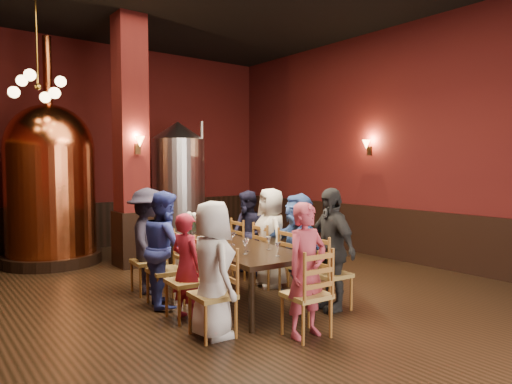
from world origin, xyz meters
TOP-DOWN VIEW (x-y plane):
  - room at (0.00, 0.00)m, footprint 10.00×10.02m
  - wainscot_right at (3.96, 0.00)m, footprint 0.08×9.90m
  - wainscot_back at (0.00, 4.96)m, footprint 7.90×0.08m
  - column at (-0.30, 2.80)m, footprint 0.58×0.58m
  - pendant_cluster at (-1.80, 2.90)m, footprint 0.90×0.90m
  - sconce_wall at (3.90, 0.80)m, footprint 0.20×0.20m
  - sconce_column at (-0.30, 2.50)m, footprint 0.20×0.20m
  - dining_table at (-0.04, -0.07)m, footprint 1.18×2.47m
  - chair_0 at (-0.97, -1.00)m, footprint 0.49×0.49m
  - person_0 at (-0.97, -1.00)m, footprint 0.57×0.78m
  - chair_1 at (-0.91, -0.34)m, footprint 0.49×0.49m
  - person_1 at (-0.91, -0.34)m, footprint 0.40×0.52m
  - chair_2 at (-0.86, 0.32)m, footprint 0.49×0.49m
  - person_2 at (-0.86, 0.32)m, footprint 0.57×0.81m
  - chair_3 at (-0.81, 0.99)m, footprint 0.49×0.49m
  - person_3 at (-0.81, 0.99)m, footprint 0.93×1.13m
  - chair_4 at (0.73, -1.14)m, footprint 0.49×0.49m
  - person_4 at (0.73, -1.14)m, footprint 0.56×0.98m
  - chair_5 at (0.78, -0.47)m, footprint 0.49×0.49m
  - person_5 at (0.78, -0.47)m, footprint 0.71×1.41m
  - chair_6 at (0.83, 0.19)m, footprint 0.49×0.49m
  - person_6 at (0.83, 0.19)m, footprint 0.66×0.84m
  - chair_7 at (0.88, 0.86)m, footprint 0.49×0.49m
  - person_7 at (0.88, 0.86)m, footprint 0.46×0.74m
  - chair_8 at (-0.16, -1.62)m, footprint 0.49×0.49m
  - person_8 at (-0.16, -1.62)m, footprint 0.53×0.35m
  - copper_kettle at (-1.41, 3.91)m, footprint 1.99×1.99m
  - steel_vessel at (1.23, 3.90)m, footprint 1.48×1.48m
  - rose_vase at (-0.11, 0.93)m, footprint 0.23×0.23m
  - wine_glass_0 at (-0.14, -0.50)m, footprint 0.07×0.07m
  - wine_glass_1 at (-0.03, -0.99)m, footprint 0.07×0.07m
  - wine_glass_2 at (0.16, -0.58)m, footprint 0.07×0.07m
  - wine_glass_3 at (-0.26, -0.63)m, footprint 0.07×0.07m
  - wine_glass_4 at (0.01, 0.01)m, footprint 0.07×0.07m
  - wine_glass_5 at (-0.04, 0.26)m, footprint 0.07×0.07m
  - wine_glass_6 at (0.31, 0.61)m, footprint 0.07×0.07m

SIDE VIEW (x-z plane):
  - chair_0 at x=-0.97m, z-range 0.00..0.92m
  - chair_1 at x=-0.91m, z-range 0.00..0.92m
  - chair_2 at x=-0.86m, z-range 0.00..0.92m
  - chair_3 at x=-0.81m, z-range 0.00..0.92m
  - chair_4 at x=0.73m, z-range 0.00..0.92m
  - chair_5 at x=0.78m, z-range 0.00..0.92m
  - chair_6 at x=0.83m, z-range 0.00..0.92m
  - chair_7 at x=0.88m, z-range 0.00..0.92m
  - chair_8 at x=-0.16m, z-range 0.00..0.92m
  - wainscot_right at x=3.96m, z-range 0.00..1.00m
  - wainscot_back at x=0.00m, z-range 0.00..1.00m
  - person_1 at x=-0.91m, z-range 0.00..1.28m
  - dining_table at x=-0.04m, z-range 0.31..1.06m
  - person_7 at x=0.88m, z-range 0.00..1.42m
  - person_8 at x=-0.16m, z-range 0.00..1.45m
  - person_5 at x=0.78m, z-range 0.00..1.46m
  - person_0 at x=-0.97m, z-range 0.00..1.47m
  - person_6 at x=0.83m, z-range 0.00..1.49m
  - person_2 at x=-0.86m, z-range 0.00..1.51m
  - person_3 at x=-0.81m, z-range 0.00..1.52m
  - person_4 at x=0.73m, z-range 0.00..1.56m
  - wine_glass_0 at x=-0.14m, z-range 0.75..0.92m
  - wine_glass_1 at x=-0.03m, z-range 0.75..0.92m
  - wine_glass_2 at x=0.16m, z-range 0.75..0.92m
  - wine_glass_3 at x=-0.26m, z-range 0.75..0.92m
  - wine_glass_4 at x=0.01m, z-range 0.75..0.92m
  - wine_glass_5 at x=-0.04m, z-range 0.75..0.92m
  - wine_glass_6 at x=0.31m, z-range 0.75..0.92m
  - rose_vase at x=-0.11m, z-range 0.81..1.20m
  - steel_vessel at x=1.23m, z-range 0.00..2.78m
  - copper_kettle at x=-1.41m, z-range -0.57..3.61m
  - sconce_wall at x=3.90m, z-range 2.02..2.38m
  - sconce_column at x=-0.30m, z-range 2.02..2.38m
  - room at x=0.00m, z-range 0.00..4.50m
  - column at x=-0.30m, z-range 0.00..4.50m
  - pendant_cluster at x=-1.80m, z-range 2.25..3.95m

